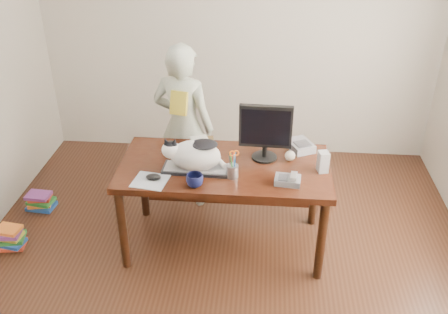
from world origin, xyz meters
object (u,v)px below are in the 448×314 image
mouse (153,177)px  calculator (300,146)px  monitor (265,130)px  speaker (323,162)px  baseball (290,156)px  keyboard (196,169)px  coffee_mug (195,180)px  phone (288,180)px  book_stack (201,143)px  cat (193,154)px  person (184,127)px  book_pile_b (40,201)px  pen_cup (232,170)px  desk (225,176)px  book_pile_a (9,238)px

mouse → calculator: calculator is taller
calculator → monitor: bearing=-173.0°
speaker → baseball: speaker is taller
keyboard → calculator: size_ratio=1.82×
mouse → coffee_mug: bearing=-1.5°
phone → baseball: (0.02, 0.33, 0.01)m
book_stack → cat: bearing=-106.0°
mouse → coffee_mug: coffee_mug is taller
book_stack → person: 0.40m
person → book_stack: bearing=134.0°
speaker → book_pile_b: bearing=158.5°
pen_cup → baseball: 0.51m
person → desk: bearing=141.7°
speaker → cat: bearing=171.5°
keyboard → calculator: bearing=28.6°
monitor → book_stack: (-0.51, 0.15, -0.22)m
person → phone: bearing=151.3°
keyboard → baseball: (0.70, 0.21, 0.03)m
desk → keyboard: 0.31m
monitor → speaker: (0.43, -0.14, -0.17)m
person → book_pile_a: size_ratio=5.56×
monitor → cat: bearing=-155.6°
desk → monitor: 0.50m
keyboard → cat: 0.13m
calculator → book_stack: bearing=156.4°
desk → speaker: bearing=-8.0°
desk → book_pile_b: 1.82m
keyboard → mouse: mouse is taller
monitor → mouse: bearing=-153.1°
pen_cup → calculator: bearing=42.3°
coffee_mug → speaker: size_ratio=0.75×
monitor → keyboard: bearing=-155.2°
baseball → book_pile_b: baseball is taller
cat → person: (-0.19, 0.72, -0.14)m
pen_cup → phone: 0.41m
monitor → person: person is taller
phone → book_pile_b: 2.37m
keyboard → person: person is taller
book_pile_b → book_stack: bearing=-3.0°
monitor → coffee_mug: monitor is taller
phone → person: bearing=143.0°
coffee_mug → person: person is taller
monitor → pen_cup: (-0.23, -0.28, -0.19)m
coffee_mug → keyboard: bearing=95.8°
speaker → book_stack: size_ratio=0.64×
mouse → phone: size_ratio=0.61×
calculator → person: person is taller
pen_cup → book_pile_a: pen_cup is taller
monitor → mouse: (-0.79, -0.37, -0.23)m
speaker → calculator: 0.36m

